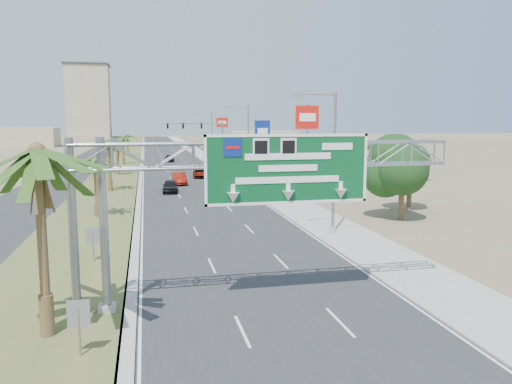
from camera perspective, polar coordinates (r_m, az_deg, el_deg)
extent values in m
cube|color=#28282B|center=(121.33, -9.93, 4.17)|extent=(12.00, 300.00, 0.02)
cube|color=#9E9B93|center=(122.00, -5.93, 4.29)|extent=(4.00, 300.00, 0.10)
cube|color=#4A5E29|center=(121.29, -14.67, 4.05)|extent=(7.00, 300.00, 0.12)
cube|color=#28282B|center=(121.76, -17.96, 3.92)|extent=(8.00, 300.00, 0.02)
cylinder|color=gray|center=(21.46, -16.99, -3.91)|extent=(0.36, 0.36, 7.40)
cylinder|color=gray|center=(21.59, -20.18, -3.98)|extent=(0.36, 0.36, 7.40)
cube|color=#9E9B93|center=(22.43, -16.62, -12.69)|extent=(0.70, 0.70, 0.40)
cube|color=#9E9B93|center=(22.55, -19.73, -12.71)|extent=(0.70, 0.70, 0.40)
cube|color=#084B22|center=(21.40, 3.66, 2.63)|extent=(7.20, 0.12, 3.00)
cube|color=navy|center=(20.72, -2.67, 5.10)|extent=(0.75, 0.03, 0.75)
cone|color=white|center=(21.47, 3.69, -0.44)|extent=(0.56, 0.56, 0.45)
cylinder|color=brown|center=(19.84, -23.20, -5.77)|extent=(0.36, 0.36, 7.00)
cylinder|color=brown|center=(20.61, -22.78, -12.98)|extent=(0.54, 0.54, 1.68)
cylinder|color=brown|center=(43.49, -17.76, 0.40)|extent=(0.36, 0.36, 5.00)
cylinder|color=brown|center=(43.77, -17.65, -2.07)|extent=(0.54, 0.54, 1.20)
cylinder|color=brown|center=(59.31, -16.40, 2.80)|extent=(0.36, 0.36, 5.80)
cylinder|color=brown|center=(59.54, -16.32, 0.68)|extent=(0.54, 0.54, 1.39)
cylinder|color=brown|center=(77.27, -15.51, 3.50)|extent=(0.36, 0.36, 4.50)
cylinder|color=brown|center=(77.41, -15.46, 2.24)|extent=(0.54, 0.54, 1.08)
cylinder|color=brown|center=(96.18, -14.95, 4.58)|extent=(0.36, 0.36, 5.20)
cylinder|color=brown|center=(96.31, -14.91, 3.40)|extent=(0.54, 0.54, 1.25)
cylinder|color=brown|center=(121.14, -14.47, 5.17)|extent=(0.36, 0.36, 4.80)
cylinder|color=brown|center=(121.24, -14.44, 4.31)|extent=(0.54, 0.54, 1.15)
cylinder|color=gray|center=(35.52, 8.92, 3.10)|extent=(0.20, 0.20, 10.00)
cylinder|color=gray|center=(34.95, 6.92, 11.02)|extent=(2.80, 0.12, 0.12)
cube|color=slate|center=(34.51, 4.68, 10.92)|extent=(0.50, 0.22, 0.18)
cylinder|color=#9E9B93|center=(36.24, 8.75, -4.40)|extent=(0.44, 0.44, 0.50)
cylinder|color=gray|center=(64.33, -0.89, 5.39)|extent=(0.20, 0.20, 10.00)
cylinder|color=gray|center=(64.02, -2.14, 9.71)|extent=(2.80, 0.12, 0.12)
cube|color=slate|center=(63.78, -3.40, 9.62)|extent=(0.50, 0.22, 0.18)
cylinder|color=#9E9B93|center=(64.73, -0.88, 1.18)|extent=(0.44, 0.44, 0.50)
cylinder|color=gray|center=(99.83, -5.08, 6.31)|extent=(0.20, 0.20, 10.00)
cylinder|color=gray|center=(99.63, -5.92, 9.09)|extent=(2.80, 0.12, 0.12)
cube|color=slate|center=(99.48, -6.73, 9.02)|extent=(0.50, 0.22, 0.18)
cylinder|color=#9E9B93|center=(100.09, -5.05, 3.60)|extent=(0.44, 0.44, 0.50)
cylinder|color=gray|center=(84.00, -3.85, 5.32)|extent=(0.28, 0.28, 8.00)
cylinder|color=gray|center=(83.29, -7.31, 7.79)|extent=(10.00, 0.18, 0.18)
cube|color=black|center=(83.25, -6.25, 7.54)|extent=(0.32, 0.18, 0.95)
cube|color=black|center=(82.97, -8.33, 7.50)|extent=(0.32, 0.18, 0.95)
cube|color=black|center=(82.83, -10.07, 7.46)|extent=(0.32, 0.18, 0.95)
sphere|color=red|center=(83.13, -6.25, 7.74)|extent=(0.22, 0.22, 0.22)
imported|color=black|center=(83.91, -3.87, 7.36)|extent=(0.16, 0.16, 0.60)
cylinder|color=#9E9B93|center=(84.26, -3.83, 2.80)|extent=(0.56, 0.56, 0.60)
cube|color=tan|center=(81.91, 7.12, 3.80)|extent=(18.00, 10.00, 4.00)
cylinder|color=brown|center=(42.65, 16.28, -0.43)|extent=(0.44, 0.44, 3.90)
sphere|color=black|center=(42.36, 16.42, 3.05)|extent=(4.50, 4.50, 4.50)
cylinder|color=brown|center=(47.60, 17.13, 0.02)|extent=(0.44, 0.44, 3.30)
sphere|color=black|center=(47.36, 17.24, 2.66)|extent=(3.50, 3.50, 3.50)
cylinder|color=gray|center=(18.53, -19.51, -15.01)|extent=(0.08, 0.08, 1.80)
cube|color=slate|center=(18.28, -19.61, -12.99)|extent=(0.75, 0.06, 0.95)
cylinder|color=gray|center=(29.97, -18.10, -6.08)|extent=(0.08, 0.08, 1.80)
cube|color=slate|center=(29.81, -18.16, -4.78)|extent=(0.75, 0.06, 0.95)
cube|color=tan|center=(262.46, -18.58, 9.74)|extent=(20.00, 16.00, 35.00)
cube|color=tan|center=(175.53, -25.65, 5.65)|extent=(24.00, 14.00, 6.00)
cube|color=tan|center=(155.15, 0.72, 6.04)|extent=(20.00, 12.00, 5.00)
imported|color=black|center=(57.36, -9.79, 0.65)|extent=(1.98, 4.33, 1.44)
imported|color=maroon|center=(64.58, -8.79, 1.53)|extent=(1.80, 4.67, 1.52)
imported|color=gray|center=(72.16, -6.33, 2.17)|extent=(2.47, 4.82, 1.30)
imported|color=black|center=(101.28, -9.86, 3.79)|extent=(1.95, 4.51, 1.29)
cylinder|color=gray|center=(52.61, 5.80, 4.66)|extent=(0.20, 0.20, 9.84)
cube|color=red|center=(52.52, 5.86, 8.49)|extent=(2.41, 0.73, 2.40)
cube|color=white|center=(52.35, 5.92, 8.49)|extent=(1.66, 0.35, 0.84)
cylinder|color=gray|center=(64.66, 0.73, 4.66)|extent=(0.20, 0.20, 8.34)
cube|color=navy|center=(64.56, 0.73, 6.85)|extent=(2.02, 0.53, 3.00)
cube|color=white|center=(64.38, 0.77, 6.85)|extent=(1.40, 0.20, 1.05)
cylinder|color=gray|center=(96.11, -3.87, 5.94)|extent=(0.20, 0.20, 8.91)
cube|color=#B3240E|center=(96.05, -3.89, 7.94)|extent=(2.22, 0.47, 1.80)
cube|color=white|center=(95.87, -3.88, 7.94)|extent=(1.54, 0.16, 0.63)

